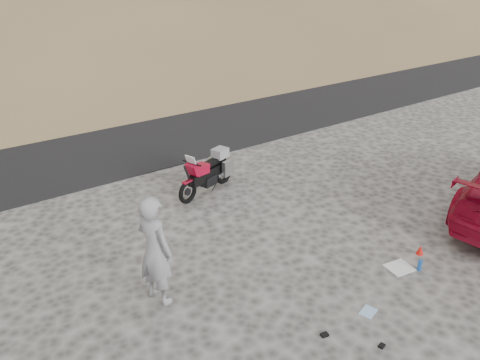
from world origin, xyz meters
name	(u,v)px	position (x,y,z in m)	size (l,w,h in m)	color
ground	(279,275)	(0.00, 0.00, 0.00)	(140.00, 140.00, 0.00)	#403E3B
road	(104,136)	(0.00, 9.00, 0.00)	(120.00, 7.00, 0.05)	black
motorcycle	(209,172)	(0.76, 3.67, 0.50)	(1.91, 0.94, 1.18)	black
man	(160,298)	(-2.09, 0.68, 0.00)	(0.72, 0.47, 1.97)	gray
gear_white_cloth	(399,268)	(2.00, -1.13, 0.01)	(0.47, 0.41, 0.02)	white
gear_bottle	(420,265)	(2.25, -1.38, 0.11)	(0.08, 0.08, 0.22)	#194A9A
gear_funnel	(420,250)	(2.71, -1.06, 0.09)	(0.15, 0.15, 0.19)	red
gear_glove_a	(325,335)	(-0.38, -1.59, 0.02)	(0.12, 0.09, 0.03)	black
gear_glove_b	(382,346)	(0.16, -2.24, 0.02)	(0.10, 0.08, 0.03)	black
gear_blue_cloth	(368,312)	(0.58, -1.61, 0.01)	(0.29, 0.22, 0.01)	#94C0E4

